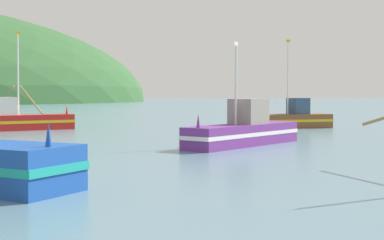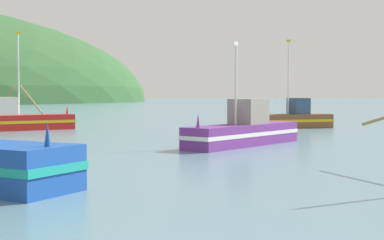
# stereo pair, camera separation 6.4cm
# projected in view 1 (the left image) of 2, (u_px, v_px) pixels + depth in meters

# --- Properties ---
(fishing_boat_red) EXTENTS (8.79, 11.97, 7.66)m
(fishing_boat_red) POSITION_uv_depth(u_px,v_px,m) (16.00, 120.00, 45.61)
(fishing_boat_red) COLOR red
(fishing_boat_red) RESTS_ON ground
(fishing_boat_purple) EXTENTS (8.00, 7.51, 5.70)m
(fishing_boat_purple) POSITION_uv_depth(u_px,v_px,m) (244.00, 131.00, 32.73)
(fishing_boat_purple) COLOR #6B2D84
(fishing_boat_purple) RESTS_ON ground
(fishing_boat_brown) EXTENTS (6.60, 3.33, 7.33)m
(fishing_boat_brown) POSITION_uv_depth(u_px,v_px,m) (294.00, 119.00, 48.99)
(fishing_boat_brown) COLOR brown
(fishing_boat_brown) RESTS_ON ground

